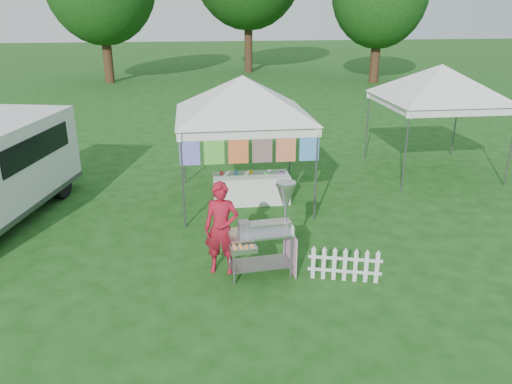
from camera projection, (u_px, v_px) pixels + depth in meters
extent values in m
plane|color=#184112|center=(265.00, 270.00, 8.98)|extent=(120.00, 120.00, 0.00)
cylinder|color=#59595E|center=(183.00, 181.00, 10.37)|extent=(0.04, 0.04, 2.10)
cylinder|color=#59595E|center=(316.00, 175.00, 10.71)|extent=(0.04, 0.04, 2.10)
cylinder|color=#59595E|center=(183.00, 145.00, 13.00)|extent=(0.04, 0.04, 2.10)
cylinder|color=#59595E|center=(290.00, 141.00, 13.35)|extent=(0.04, 0.04, 2.10)
cube|color=white|center=(250.00, 134.00, 10.21)|extent=(3.00, 0.03, 0.22)
cube|color=white|center=(237.00, 107.00, 12.84)|extent=(3.00, 0.03, 0.22)
pyramid|color=white|center=(242.00, 75.00, 11.17)|extent=(4.24, 4.24, 0.90)
cylinder|color=#59595E|center=(250.00, 130.00, 10.18)|extent=(3.00, 0.03, 0.03)
cube|color=#B519B5|center=(189.00, 149.00, 10.15)|extent=(0.42, 0.01, 0.70)
cube|color=#199847|center=(214.00, 148.00, 10.21)|extent=(0.42, 0.01, 0.70)
cube|color=red|center=(238.00, 147.00, 10.27)|extent=(0.42, 0.01, 0.70)
cube|color=orange|center=(262.00, 146.00, 10.33)|extent=(0.42, 0.01, 0.70)
cube|color=#BC1762|center=(286.00, 145.00, 10.39)|extent=(0.42, 0.01, 0.70)
cube|color=blue|center=(309.00, 145.00, 10.45)|extent=(0.42, 0.01, 0.70)
cylinder|color=#59595E|center=(405.00, 151.00, 12.43)|extent=(0.04, 0.04, 2.10)
cylinder|color=#59595E|center=(511.00, 147.00, 12.78)|extent=(0.04, 0.04, 2.10)
cylinder|color=#59595E|center=(367.00, 126.00, 15.07)|extent=(0.04, 0.04, 2.10)
cylinder|color=#59595E|center=(455.00, 123.00, 15.41)|extent=(0.04, 0.04, 2.10)
cube|color=white|center=(465.00, 112.00, 12.27)|extent=(3.00, 0.03, 0.22)
cube|color=white|center=(415.00, 93.00, 14.90)|extent=(3.00, 0.03, 0.22)
pyramid|color=white|center=(442.00, 64.00, 13.23)|extent=(4.24, 4.24, 0.90)
cylinder|color=#59595E|center=(465.00, 109.00, 12.24)|extent=(3.00, 0.03, 0.03)
cylinder|color=#341F13|center=(107.00, 49.00, 29.82)|extent=(0.56, 0.56, 3.96)
cylinder|color=#341F13|center=(248.00, 36.00, 34.47)|extent=(0.56, 0.56, 4.84)
cylinder|color=#341F13|center=(375.00, 53.00, 29.99)|extent=(0.56, 0.56, 3.52)
cylinder|color=gray|center=(234.00, 263.00, 8.37)|extent=(0.04, 0.04, 0.82)
cylinder|color=gray|center=(291.00, 257.00, 8.58)|extent=(0.04, 0.04, 0.82)
cylinder|color=gray|center=(230.00, 251.00, 8.78)|extent=(0.04, 0.04, 0.82)
cylinder|color=gray|center=(284.00, 246.00, 8.99)|extent=(0.04, 0.04, 0.82)
cube|color=gray|center=(260.00, 263.00, 8.74)|extent=(1.09, 0.62, 0.01)
cube|color=#B7B7BC|center=(260.00, 233.00, 8.53)|extent=(1.14, 0.65, 0.04)
cube|color=#B7B7BC|center=(269.00, 226.00, 8.58)|extent=(0.80, 0.30, 0.14)
cube|color=gray|center=(244.00, 227.00, 8.48)|extent=(0.20, 0.22, 0.20)
cylinder|color=gray|center=(285.00, 207.00, 8.53)|extent=(0.05, 0.05, 0.82)
cone|color=#B7B7BC|center=(286.00, 195.00, 8.44)|extent=(0.36, 0.36, 0.37)
cylinder|color=#B7B7BC|center=(286.00, 184.00, 8.37)|extent=(0.38, 0.38, 0.05)
cube|color=#B7B7BC|center=(243.00, 249.00, 8.17)|extent=(0.46, 0.31, 0.09)
cube|color=#CF8BB1|center=(291.00, 251.00, 8.80)|extent=(0.08, 0.68, 0.74)
cube|color=white|center=(293.00, 230.00, 8.37)|extent=(0.03, 0.13, 0.16)
imported|color=maroon|center=(222.00, 228.00, 8.66)|extent=(0.69, 0.53, 1.68)
cube|color=silver|center=(35.00, 159.00, 12.67)|extent=(2.03, 1.13, 0.91)
cube|color=black|center=(38.00, 148.00, 10.85)|extent=(0.66, 2.71, 0.56)
cube|color=black|center=(38.00, 126.00, 12.75)|extent=(1.68, 0.43, 0.56)
cylinder|color=black|center=(61.00, 184.00, 12.24)|extent=(0.38, 0.72, 0.69)
cube|color=silver|center=(313.00, 264.00, 8.62)|extent=(0.07, 0.04, 0.56)
cube|color=silver|center=(324.00, 265.00, 8.60)|extent=(0.07, 0.04, 0.56)
cube|color=silver|center=(334.00, 265.00, 8.57)|extent=(0.07, 0.04, 0.56)
cube|color=silver|center=(345.00, 266.00, 8.55)|extent=(0.07, 0.04, 0.56)
cube|color=silver|center=(355.00, 267.00, 8.52)|extent=(0.07, 0.04, 0.56)
cube|color=silver|center=(366.00, 268.00, 8.50)|extent=(0.07, 0.04, 0.56)
cube|color=silver|center=(377.00, 268.00, 8.47)|extent=(0.07, 0.04, 0.56)
cube|color=silver|center=(344.00, 271.00, 8.58)|extent=(1.22, 0.37, 0.05)
cube|color=silver|center=(345.00, 259.00, 8.50)|extent=(1.22, 0.37, 0.05)
cube|color=white|center=(251.00, 188.00, 11.98)|extent=(1.80, 0.70, 0.69)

